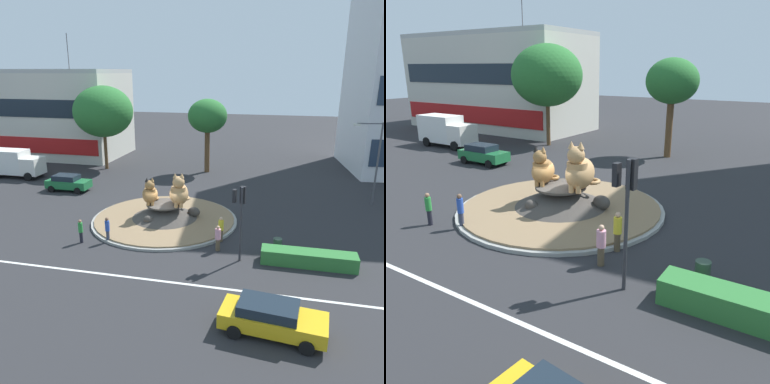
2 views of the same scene
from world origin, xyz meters
TOP-DOWN VIEW (x-y plane):
  - ground_plane at (0.00, 0.00)m, footprint 160.00×160.00m
  - lane_centreline at (0.00, -8.89)m, footprint 112.00×0.20m
  - roundabout_island at (0.00, 0.01)m, footprint 11.27×11.27m
  - cat_statue_tabby at (-1.09, -0.15)m, footprint 1.73×2.41m
  - cat_statue_calico at (1.16, 0.07)m, footprint 1.92×2.86m
  - traffic_light_mast at (6.42, -5.32)m, footprint 0.77×0.48m
  - shophouse_block at (-24.36, 21.40)m, footprint 23.22×11.09m
  - clipped_hedge_strip at (10.58, -5.07)m, footprint 5.59×1.20m
  - broadleaf_tree_behind_island at (0.20, 15.99)m, footprint 4.40×4.40m
  - second_tree_near_tower at (-11.79, 14.75)m, footprint 6.86×6.86m
  - streetlight_arm at (16.28, 7.77)m, footprint 2.38×0.51m
  - pedestrian_blue_shirt at (-2.59, -4.74)m, footprint 0.31×0.31m
  - pedestrian_pink_shirt at (4.93, -4.31)m, footprint 0.38×0.38m
  - pedestrian_green_shirt at (-4.32, -5.24)m, footprint 0.30×0.30m
  - pedestrian_yellow_shirt at (4.89, -2.82)m, footprint 0.36×0.36m
  - sedan_on_far_lane at (8.67, -12.07)m, footprint 4.82×2.44m
  - hatchback_near_shophouse at (-11.55, 5.56)m, footprint 4.19×1.97m
  - delivery_box_truck at (-19.98, 8.89)m, footprint 6.17×2.54m
  - litter_bin at (8.72, -3.55)m, footprint 0.56×0.56m

SIDE VIEW (x-z plane):
  - ground_plane at x=0.00m, z-range 0.00..0.00m
  - lane_centreline at x=0.00m, z-range 0.00..0.01m
  - clipped_hedge_strip at x=10.58m, z-range 0.00..0.90m
  - litter_bin at x=8.72m, z-range 0.00..0.90m
  - roundabout_island at x=0.00m, z-range -0.23..1.18m
  - sedan_on_far_lane at x=8.67m, z-range 0.05..1.55m
  - hatchback_near_shophouse at x=-11.55m, z-range 0.04..1.61m
  - pedestrian_green_shirt at x=-4.32m, z-range 0.06..1.74m
  - pedestrian_pink_shirt at x=4.93m, z-range 0.04..1.78m
  - pedestrian_yellow_shirt at x=4.89m, z-range 0.05..1.83m
  - pedestrian_blue_shirt at x=-2.59m, z-range 0.08..1.87m
  - delivery_box_truck at x=-19.98m, z-range 0.11..3.12m
  - cat_statue_tabby at x=-1.09m, z-range 1.12..3.27m
  - cat_statue_calico at x=1.16m, z-range 1.05..3.68m
  - traffic_light_mast at x=6.42m, z-range 1.11..5.84m
  - streetlight_arm at x=16.28m, z-range 0.61..7.78m
  - shophouse_block at x=-24.36m, z-range -2.10..13.53m
  - broadleaf_tree_behind_island at x=0.20m, z-range 2.19..10.49m
  - second_tree_near_tower at x=-11.79m, z-range 1.91..11.58m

